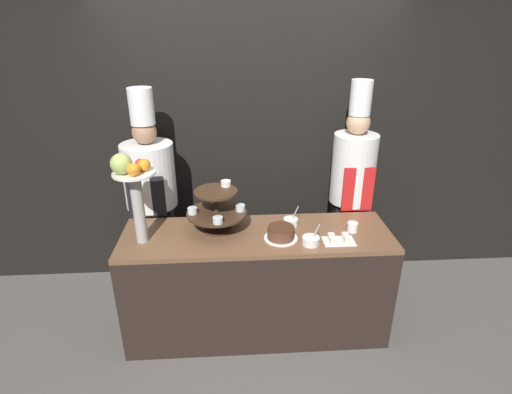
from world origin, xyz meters
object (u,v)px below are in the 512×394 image
Objects in this scene: fruit_pedestal at (132,182)px; cup_white at (352,227)px; tiered_stand at (217,208)px; cake_round at (281,233)px; chef_left at (152,194)px; chef_center_left at (352,186)px; serving_bowl_near at (311,241)px; serving_bowl_far at (291,222)px; cake_square_tray at (339,239)px.

fruit_pedestal is 8.35× the size of cup_white.
cake_round is at bearing -18.42° from tiered_stand.
chef_left is (-1.55, 0.52, 0.08)m from cup_white.
chef_center_left is (1.13, 0.44, -0.03)m from tiered_stand.
tiered_stand is 5.59× the size of cup_white.
serving_bowl_near is 1.02× the size of serving_bowl_far.
chef_center_left is at bearing -0.00° from chef_left.
cake_round reaches higher than cup_white.
serving_bowl_near is 0.31m from serving_bowl_far.
chef_left is at bearing 149.58° from cake_round.
serving_bowl_near is at bearing -124.81° from chef_center_left.
chef_left is at bearing 161.47° from cup_white.
fruit_pedestal is 1.79m from chef_center_left.
serving_bowl_near reaches higher than cake_round.
chef_center_left is at bearing 34.13° from serving_bowl_far.
cake_square_tray is 0.73m from chef_center_left.
chef_center_left reaches higher than serving_bowl_far.
cake_square_tray is 0.12× the size of chef_left.
tiered_stand is 0.23× the size of chef_center_left.
serving_bowl_near is at bearing -173.95° from cake_square_tray.
tiered_stand is 0.50m from cake_round.
serving_bowl_near is (1.20, -0.12, -0.42)m from fruit_pedestal.
cup_white is 0.50× the size of serving_bowl_near.
serving_bowl_near is at bearing -24.62° from cake_round.
chef_center_left is (1.68, -0.00, 0.04)m from chef_left.
fruit_pedestal reaches higher than serving_bowl_far.
fruit_pedestal is at bearing -161.31° from chef_center_left.
fruit_pedestal reaches higher than tiered_stand.
chef_left is at bearing 160.66° from serving_bowl_far.
tiered_stand is 1.21m from chef_center_left.
serving_bowl_far is (-0.44, 0.13, -0.01)m from cup_white.
serving_bowl_near is 0.09× the size of chef_left.
chef_left is at bearing 150.49° from serving_bowl_near.
cake_square_tray is at bearing -14.42° from tiered_stand.
cup_white is 0.35× the size of cake_square_tray.
cup_white is 0.20m from cake_square_tray.
chef_center_left is (0.13, 0.52, 0.12)m from cup_white.
cup_white is (0.54, 0.07, -0.01)m from cake_round.
fruit_pedestal is 4.15× the size of serving_bowl_near.
cup_white is 0.04× the size of chef_center_left.
cake_round is 1.53× the size of serving_bowl_near.
serving_bowl_near is (0.65, -0.24, -0.15)m from tiered_stand.
cake_square_tray is at bearing -41.84° from serving_bowl_far.
cake_square_tray is 1.56m from chef_left.
cake_round is 0.23m from serving_bowl_far.
tiered_stand is 0.62m from fruit_pedestal.
fruit_pedestal is (-0.55, -0.13, 0.27)m from tiered_stand.
fruit_pedestal is 1.08m from cake_round.
cake_round is at bearing -172.39° from cup_white.
serving_bowl_far is 0.70m from chef_center_left.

